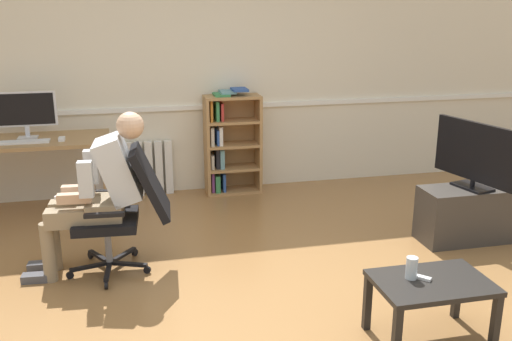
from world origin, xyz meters
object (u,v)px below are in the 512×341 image
object	(u,v)px
bookshelf	(229,143)
office_chair	(126,206)
imac_monitor	(25,111)
tv_stand	(469,214)
radiator	(134,169)
person_seated	(98,190)
coffee_table	(431,289)
drinking_glass	(412,268)
keyboard	(25,142)
computer_mouse	(62,139)
tv_screen	(476,154)
computer_desk	(33,149)
spare_remote	(418,277)

from	to	relation	value
bookshelf	office_chair	size ratio (longest dim) A/B	1.16
imac_monitor	tv_stand	distance (m)	4.14
radiator	person_seated	xyz separation A→B (m)	(-0.28, -1.79, 0.37)
coffee_table	drinking_glass	world-z (taller)	drinking_glass
bookshelf	coffee_table	distance (m)	3.17
drinking_glass	coffee_table	bearing A→B (deg)	-25.34
keyboard	computer_mouse	size ratio (longest dim) A/B	4.38
office_chair	tv_screen	distance (m)	2.89
computer_desk	bookshelf	distance (m)	1.96
computer_desk	keyboard	world-z (taller)	keyboard
office_chair	drinking_glass	distance (m)	2.12
radiator	spare_remote	world-z (taller)	radiator
computer_mouse	coffee_table	world-z (taller)	computer_mouse
bookshelf	office_chair	distance (m)	2.02
keyboard	tv_screen	distance (m)	3.99
office_chair	tv_screen	world-z (taller)	tv_screen
imac_monitor	coffee_table	distance (m)	3.97
computer_desk	imac_monitor	xyz separation A→B (m)	(-0.05, 0.08, 0.36)
coffee_table	drinking_glass	size ratio (longest dim) A/B	5.06
computer_mouse	spare_remote	world-z (taller)	computer_mouse
imac_monitor	drinking_glass	distance (m)	3.83
computer_mouse	bookshelf	bearing A→B (deg)	13.98
imac_monitor	office_chair	xyz separation A→B (m)	(0.88, -1.49, -0.49)
computer_mouse	computer_desk	bearing A→B (deg)	156.67
tv_stand	spare_remote	size ratio (longest dim) A/B	5.73
tv_screen	drinking_glass	world-z (taller)	tv_screen
computer_mouse	tv_stand	bearing A→B (deg)	-21.61
tv_screen	tv_stand	bearing A→B (deg)	90.00
person_seated	tv_stand	xyz separation A→B (m)	(3.07, -0.08, -0.42)
imac_monitor	computer_mouse	world-z (taller)	imac_monitor
drinking_glass	spare_remote	bearing A→B (deg)	-10.94
office_chair	computer_mouse	bearing A→B (deg)	-152.53
office_chair	person_seated	world-z (taller)	person_seated
spare_remote	coffee_table	bearing A→B (deg)	-77.59
bookshelf	person_seated	bearing A→B (deg)	-127.29
computer_desk	tv_stand	world-z (taller)	computer_desk
computer_desk	drinking_glass	bearing A→B (deg)	-47.95
coffee_table	tv_screen	bearing A→B (deg)	49.80
tv_stand	spare_remote	distance (m)	1.75
keyboard	drinking_glass	bearing A→B (deg)	-45.95
radiator	coffee_table	xyz separation A→B (m)	(1.67, -3.20, 0.05)
computer_desk	tv_stand	size ratio (longest dim) A/B	1.62
imac_monitor	keyboard	bearing A→B (deg)	-89.64
computer_desk	tv_stand	distance (m)	4.02
tv_screen	spare_remote	world-z (taller)	tv_screen
imac_monitor	person_seated	xyz separation A→B (m)	(0.69, -1.48, -0.36)
imac_monitor	drinking_glass	world-z (taller)	imac_monitor
computer_mouse	bookshelf	distance (m)	1.72
computer_desk	radiator	distance (m)	1.07
computer_mouse	coffee_table	size ratio (longest dim) A/B	0.15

